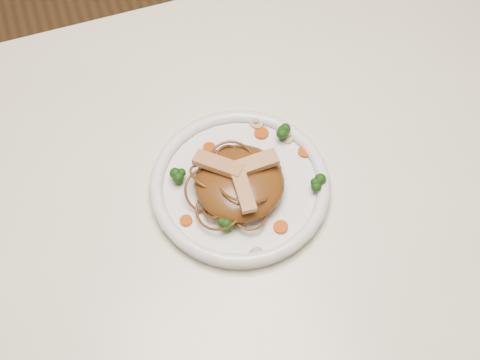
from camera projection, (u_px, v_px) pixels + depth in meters
name	position (u px, v px, depth m)	size (l,w,h in m)	color
ground	(236.00, 335.00, 1.62)	(4.00, 4.00, 0.00)	#53351C
table	(234.00, 210.00, 1.06)	(1.20, 0.80, 0.75)	#F1EACC
plate	(240.00, 188.00, 0.96)	(0.27, 0.27, 0.02)	white
noodle_mound	(239.00, 183.00, 0.93)	(0.13, 0.13, 0.04)	#5E3312
chicken_a	(253.00, 164.00, 0.91)	(0.07, 0.02, 0.01)	tan
chicken_b	(218.00, 164.00, 0.91)	(0.07, 0.02, 0.01)	tan
chicken_c	(244.00, 191.00, 0.89)	(0.06, 0.02, 0.01)	tan
broccoli_0	(283.00, 132.00, 0.98)	(0.03, 0.03, 0.03)	#143F0D
broccoli_1	(178.00, 176.00, 0.94)	(0.03, 0.03, 0.03)	#143F0D
broccoli_2	(226.00, 224.00, 0.90)	(0.03, 0.03, 0.03)	#143F0D
broccoli_3	(318.00, 182.00, 0.94)	(0.02, 0.02, 0.03)	#143F0D
carrot_0	(261.00, 133.00, 1.00)	(0.02, 0.02, 0.01)	#BD4B06
carrot_1	(186.00, 221.00, 0.92)	(0.02, 0.02, 0.01)	#BD4B06
carrot_2	(305.00, 152.00, 0.98)	(0.02, 0.02, 0.01)	#BD4B06
carrot_3	(209.00, 148.00, 0.98)	(0.02, 0.02, 0.01)	#BD4B06
carrot_4	(281.00, 227.00, 0.91)	(0.02, 0.02, 0.01)	#BD4B06
mushroom_0	(256.00, 253.00, 0.89)	(0.02, 0.02, 0.01)	beige
mushroom_1	(289.00, 136.00, 1.00)	(0.03, 0.03, 0.01)	beige
mushroom_2	(177.00, 176.00, 0.96)	(0.02, 0.02, 0.01)	beige
mushroom_3	(256.00, 123.00, 1.01)	(0.03, 0.03, 0.01)	beige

